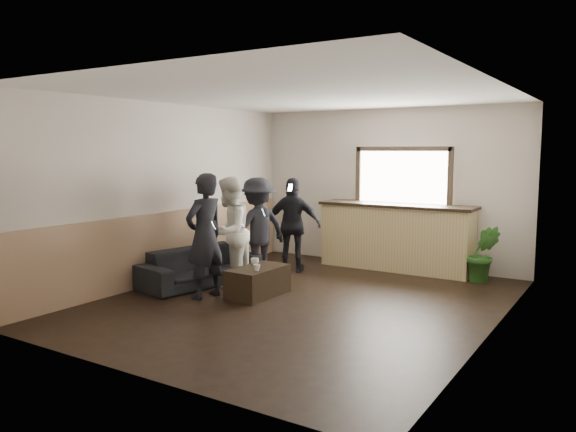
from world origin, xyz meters
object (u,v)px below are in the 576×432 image
Objects in this scene: bar_counter at (396,233)px; person_c at (257,228)px; cup_a at (255,261)px; sofa at (201,266)px; person_a at (205,236)px; cup_b at (257,268)px; person_d at (293,225)px; person_b at (229,232)px; potted_plant at (483,254)px; coffee_table at (258,282)px.

bar_counter reaches higher than person_c.
person_c is (-0.54, 0.84, 0.36)m from cup_a.
bar_counter is at bearing -26.99° from sofa.
bar_counter reaches higher than person_a.
sofa is at bearing -128.73° from bar_counter.
sofa is 1.00m from person_a.
person_a is at bearing -158.48° from cup_b.
person_a is (-0.42, -0.61, 0.42)m from cup_a.
person_d is (-1.41, -1.11, 0.16)m from bar_counter.
person_a is 2.12m from person_d.
person_b reaches higher than cup_a.
person_c is (-0.82, 1.18, 0.36)m from cup_b.
person_d is (0.73, 1.56, 0.52)m from sofa.
person_b is at bearing -161.97° from person_a.
bar_counter reaches higher than cup_a.
cup_a is 0.43m from cup_b.
bar_counter is 1.81m from person_d.
cup_b is at bearing -131.16° from potted_plant.
person_d is at bearing 153.34° from person_b.
bar_counter is 3.04m from person_b.
cup_b reaches higher than coffee_table.
bar_counter is 1.40× the size of sofa.
person_b is (-0.13, 0.71, -0.04)m from person_a.
person_d is (0.28, 0.66, -0.01)m from person_c.
cup_a reaches higher than cup_b.
bar_counter reaches higher than person_d.
cup_b is 0.06× the size of person_c.
potted_plant is (2.67, 2.40, -0.00)m from cup_a.
person_a reaches higher than person_b.
sofa is 1.31m from cup_b.
cup_a is at bearing 153.35° from person_a.
person_a reaches higher than cup_a.
sofa is at bearing -126.09° from person_a.
person_b is at bearing -59.60° from sofa.
bar_counter is 3.44m from sofa.
person_a is (-0.57, -0.46, 0.67)m from coffee_table.
cup_a is 0.13× the size of potted_plant.
cup_a is (-1.15, -2.62, -0.18)m from bar_counter.
person_c is (-0.13, 1.45, -0.06)m from person_a.
potted_plant is 0.52× the size of person_a.
bar_counter is 2.96m from coffee_table.
person_c is at bearing 48.70° from person_d.
cup_a is at bearing 53.15° from person_c.
person_c reaches higher than cup_a.
person_a is 0.72m from person_b.
person_a is at bearing -115.87° from bar_counter.
person_c is (-3.21, -1.56, 0.36)m from potted_plant.
person_b is 1.04× the size of person_d.
coffee_table is at bearing 55.67° from person_c.
bar_counter is at bearing 156.74° from person_c.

